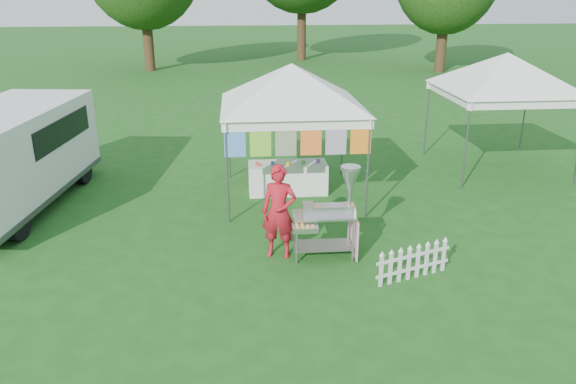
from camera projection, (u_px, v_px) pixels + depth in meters
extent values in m
plane|color=#194E16|center=(311.00, 266.00, 9.69)|extent=(120.00, 120.00, 0.00)
cylinder|color=#59595E|center=(227.00, 173.00, 11.15)|extent=(0.04, 0.04, 2.10)
cylinder|color=#59595E|center=(368.00, 169.00, 11.39)|extent=(0.04, 0.04, 2.10)
cylinder|color=#59595E|center=(229.00, 137.00, 13.80)|extent=(0.04, 0.04, 2.10)
cylinder|color=#59595E|center=(342.00, 134.00, 14.04)|extent=(0.04, 0.04, 2.10)
cube|color=white|center=(299.00, 125.00, 10.94)|extent=(3.00, 0.03, 0.22)
cube|color=white|center=(286.00, 97.00, 13.59)|extent=(3.00, 0.03, 0.22)
pyramid|color=white|center=(292.00, 63.00, 11.92)|extent=(4.24, 4.24, 0.90)
cylinder|color=#59595E|center=(299.00, 121.00, 10.91)|extent=(3.00, 0.03, 0.03)
cube|color=blue|center=(235.00, 140.00, 10.93)|extent=(0.42, 0.01, 0.70)
cube|color=#178D21|center=(260.00, 139.00, 10.97)|extent=(0.42, 0.01, 0.70)
cube|color=orange|center=(286.00, 139.00, 11.01)|extent=(0.42, 0.01, 0.70)
cube|color=red|center=(311.00, 138.00, 11.05)|extent=(0.42, 0.01, 0.70)
cube|color=#31B994|center=(336.00, 137.00, 11.10)|extent=(0.42, 0.01, 0.70)
cube|color=#F83F1B|center=(361.00, 137.00, 11.14)|extent=(0.42, 0.01, 0.70)
cylinder|color=#59595E|center=(466.00, 146.00, 13.02)|extent=(0.04, 0.04, 2.10)
cylinder|color=#59595E|center=(427.00, 119.00, 15.67)|extent=(0.04, 0.04, 2.10)
cylinder|color=#59595E|center=(524.00, 117.00, 15.91)|extent=(0.04, 0.04, 2.10)
cube|color=white|center=(531.00, 104.00, 12.80)|extent=(3.00, 0.03, 0.22)
cube|color=white|center=(480.00, 84.00, 15.46)|extent=(3.00, 0.03, 0.22)
pyramid|color=white|center=(508.00, 52.00, 13.78)|extent=(4.24, 4.24, 0.90)
cylinder|color=#59595E|center=(531.00, 101.00, 12.78)|extent=(3.00, 0.03, 0.03)
cylinder|color=#352513|center=(148.00, 34.00, 30.90)|extent=(0.56, 0.56, 3.96)
cylinder|color=#352513|center=(302.00, 20.00, 35.24)|extent=(0.56, 0.56, 4.84)
cylinder|color=#352513|center=(442.00, 39.00, 30.46)|extent=(0.56, 0.56, 3.52)
cylinder|color=gray|center=(297.00, 242.00, 9.65)|extent=(0.04, 0.04, 0.81)
cylinder|color=gray|center=(353.00, 240.00, 9.73)|extent=(0.04, 0.04, 0.81)
cylinder|color=gray|center=(294.00, 232.00, 10.06)|extent=(0.04, 0.04, 0.81)
cylinder|color=gray|center=(348.00, 230.00, 10.14)|extent=(0.04, 0.04, 0.81)
cube|color=gray|center=(323.00, 245.00, 9.96)|extent=(1.03, 0.52, 0.01)
cube|color=#B7B7BC|center=(324.00, 215.00, 9.75)|extent=(1.09, 0.55, 0.04)
cube|color=#B7B7BC|center=(333.00, 209.00, 9.78)|extent=(0.77, 0.23, 0.14)
cube|color=gray|center=(308.00, 208.00, 9.73)|extent=(0.18, 0.20, 0.20)
cylinder|color=gray|center=(350.00, 191.00, 9.69)|extent=(0.05, 0.05, 0.81)
cone|color=#B7B7BC|center=(350.00, 179.00, 9.61)|extent=(0.33, 0.33, 0.36)
cylinder|color=#B7B7BC|center=(351.00, 168.00, 9.54)|extent=(0.35, 0.35, 0.05)
cube|color=#B7B7BC|center=(305.00, 228.00, 9.44)|extent=(0.44, 0.27, 0.09)
cube|color=pink|center=(354.00, 235.00, 9.94)|extent=(0.02, 0.68, 0.73)
cube|color=white|center=(355.00, 214.00, 9.52)|extent=(0.01, 0.13, 0.16)
imported|color=#A91420|center=(279.00, 212.00, 9.80)|extent=(0.69, 0.53, 1.69)
cube|color=silver|center=(6.00, 153.00, 11.83)|extent=(2.66, 5.29, 1.78)
cube|color=#59595E|center=(13.00, 192.00, 12.14)|extent=(2.69, 5.34, 0.12)
cube|color=silver|center=(53.00, 145.00, 14.02)|extent=(2.00, 0.95, 0.91)
cube|color=black|center=(63.00, 131.00, 12.25)|extent=(0.38, 2.77, 0.56)
cube|color=black|center=(55.00, 111.00, 14.11)|extent=(1.71, 0.25, 0.56)
cylinder|color=black|center=(17.00, 223.00, 10.59)|extent=(0.31, 0.71, 0.69)
cylinder|color=black|center=(10.00, 169.00, 13.69)|extent=(0.31, 0.71, 0.69)
cylinder|color=black|center=(82.00, 170.00, 13.63)|extent=(0.31, 0.71, 0.69)
cube|color=silver|center=(381.00, 271.00, 8.95)|extent=(0.07, 0.04, 0.56)
cube|color=silver|center=(391.00, 269.00, 9.02)|extent=(0.07, 0.04, 0.56)
cube|color=silver|center=(400.00, 267.00, 9.10)|extent=(0.07, 0.04, 0.56)
cube|color=silver|center=(409.00, 264.00, 9.17)|extent=(0.07, 0.04, 0.56)
cube|color=silver|center=(418.00, 262.00, 9.24)|extent=(0.07, 0.04, 0.56)
cube|color=silver|center=(427.00, 260.00, 9.31)|extent=(0.07, 0.04, 0.56)
cube|color=silver|center=(435.00, 258.00, 9.38)|extent=(0.07, 0.04, 0.56)
cube|color=silver|center=(444.00, 256.00, 9.45)|extent=(0.07, 0.04, 0.56)
cube|color=silver|center=(413.00, 269.00, 9.24)|extent=(1.36, 0.52, 0.05)
cube|color=silver|center=(414.00, 256.00, 9.15)|extent=(1.36, 0.52, 0.05)
cube|color=white|center=(288.00, 178.00, 13.02)|extent=(1.80, 0.70, 0.71)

